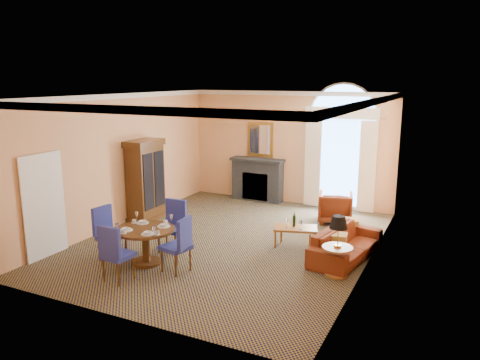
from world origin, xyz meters
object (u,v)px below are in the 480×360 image
at_px(armoire, 145,181).
at_px(coffee_table, 295,229).
at_px(dining_table, 146,237).
at_px(sofa, 346,244).
at_px(side_table, 338,239).
at_px(armchair, 335,207).

bearing_deg(armoire, coffee_table, -4.80).
relative_size(armoire, dining_table, 1.79).
xyz_separation_m(sofa, side_table, (0.05, -0.95, 0.41)).
height_order(sofa, coffee_table, coffee_table).
height_order(sofa, side_table, side_table).
bearing_deg(dining_table, side_table, 16.62).
bearing_deg(sofa, armoire, 94.80).
height_order(armoire, sofa, armoire).
distance_m(dining_table, side_table, 3.66).
distance_m(dining_table, coffee_table, 3.13).
bearing_deg(dining_table, coffee_table, 41.92).
xyz_separation_m(dining_table, sofa, (3.45, 1.99, -0.24)).
height_order(dining_table, coffee_table, dining_table).
bearing_deg(armchair, side_table, 91.54).
xyz_separation_m(armoire, dining_table, (1.82, -2.44, -0.45)).
relative_size(sofa, coffee_table, 2.00).
bearing_deg(sofa, armchair, 29.38).
height_order(dining_table, armchair, dining_table).
height_order(armoire, dining_table, armoire).
bearing_deg(armchair, sofa, 96.20).
bearing_deg(armoire, side_table, -14.71).
xyz_separation_m(sofa, armchair, (-0.82, 2.29, 0.08)).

